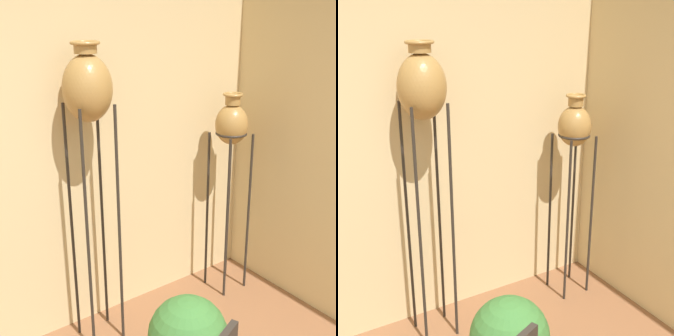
{
  "view_description": "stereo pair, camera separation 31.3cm",
  "coord_description": "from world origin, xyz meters",
  "views": [
    {
      "loc": [
        -0.54,
        -0.55,
        2.21
      ],
      "look_at": [
        1.28,
        1.93,
        1.15
      ],
      "focal_mm": 50.0,
      "sensor_mm": 36.0,
      "label": 1
    },
    {
      "loc": [
        -0.28,
        -0.72,
        2.21
      ],
      "look_at": [
        1.28,
        1.93,
        1.15
      ],
      "focal_mm": 50.0,
      "sensor_mm": 36.0,
      "label": 2
    }
  ],
  "objects": [
    {
      "name": "vase_stand_tall",
      "position": [
        0.71,
        1.96,
        1.7
      ],
      "size": [
        0.3,
        0.3,
        2.03
      ],
      "color": "#28231E",
      "rests_on": "ground_plane"
    },
    {
      "name": "vase_stand_medium",
      "position": [
        1.85,
        1.91,
        1.32
      ],
      "size": [
        0.25,
        0.25,
        1.61
      ],
      "color": "#28231E",
      "rests_on": "ground_plane"
    }
  ]
}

